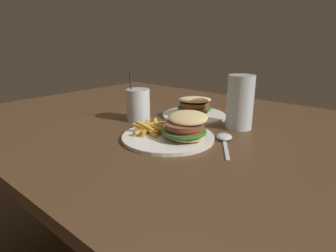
{
  "coord_description": "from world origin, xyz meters",
  "views": [
    {
      "loc": [
        0.53,
        -0.72,
        1.02
      ],
      "look_at": [
        0.03,
        -0.14,
        0.77
      ],
      "focal_mm": 30.0,
      "sensor_mm": 36.0,
      "label": 1
    }
  ],
  "objects_px": {
    "meal_plate_near": "(175,131)",
    "juice_glass": "(138,106)",
    "meal_plate_far": "(194,109)",
    "spoon": "(224,138)",
    "beer_glass": "(240,104)"
  },
  "relations": [
    {
      "from": "meal_plate_near",
      "to": "juice_glass",
      "type": "relative_size",
      "value": 1.65
    },
    {
      "from": "meal_plate_far",
      "to": "spoon",
      "type": "bearing_deg",
      "value": -34.99
    },
    {
      "from": "beer_glass",
      "to": "spoon",
      "type": "relative_size",
      "value": 1.04
    },
    {
      "from": "meal_plate_near",
      "to": "meal_plate_far",
      "type": "bearing_deg",
      "value": 113.12
    },
    {
      "from": "spoon",
      "to": "meal_plate_near",
      "type": "bearing_deg",
      "value": 95.26
    },
    {
      "from": "spoon",
      "to": "meal_plate_far",
      "type": "height_order",
      "value": "meal_plate_far"
    },
    {
      "from": "meal_plate_near",
      "to": "beer_glass",
      "type": "height_order",
      "value": "beer_glass"
    },
    {
      "from": "spoon",
      "to": "beer_glass",
      "type": "bearing_deg",
      "value": -23.15
    },
    {
      "from": "beer_glass",
      "to": "juice_glass",
      "type": "xyz_separation_m",
      "value": [
        -0.31,
        -0.15,
        -0.03
      ]
    },
    {
      "from": "juice_glass",
      "to": "spoon",
      "type": "bearing_deg",
      "value": 2.62
    },
    {
      "from": "meal_plate_near",
      "to": "juice_glass",
      "type": "distance_m",
      "value": 0.24
    },
    {
      "from": "meal_plate_near",
      "to": "meal_plate_far",
      "type": "xyz_separation_m",
      "value": [
        -0.1,
        0.23,
        0.0
      ]
    },
    {
      "from": "juice_glass",
      "to": "spoon",
      "type": "relative_size",
      "value": 1.04
    },
    {
      "from": "beer_glass",
      "to": "spoon",
      "type": "height_order",
      "value": "beer_glass"
    },
    {
      "from": "beer_glass",
      "to": "spoon",
      "type": "bearing_deg",
      "value": -79.96
    }
  ]
}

